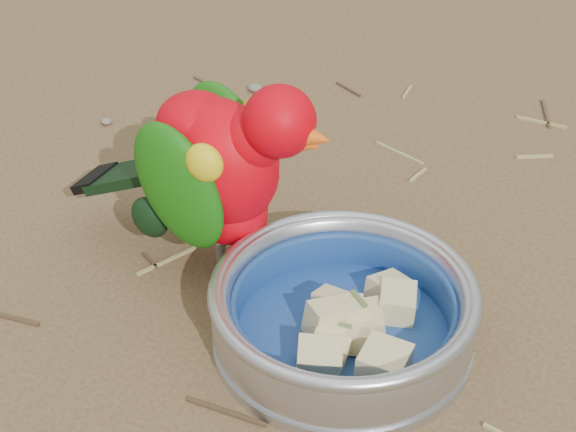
% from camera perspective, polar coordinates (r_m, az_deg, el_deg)
% --- Properties ---
extents(ground, '(60.00, 60.00, 0.00)m').
position_cam_1_polar(ground, '(0.81, -0.81, -4.34)').
color(ground, brown).
extents(food_bowl, '(0.22, 0.22, 0.02)m').
position_cam_1_polar(food_bowl, '(0.74, 3.53, -7.72)').
color(food_bowl, '#B2B2BA').
rests_on(food_bowl, ground).
extents(bowl_wall, '(0.22, 0.22, 0.04)m').
position_cam_1_polar(bowl_wall, '(0.72, 3.61, -5.97)').
color(bowl_wall, '#B2B2BA').
rests_on(bowl_wall, food_bowl).
extents(fruit_wedges, '(0.13, 0.13, 0.03)m').
position_cam_1_polar(fruit_wedges, '(0.73, 3.59, -6.39)').
color(fruit_wedges, beige).
rests_on(fruit_wedges, food_bowl).
extents(lory_parrot, '(0.25, 0.14, 0.19)m').
position_cam_1_polar(lory_parrot, '(0.77, -4.37, 2.34)').
color(lory_parrot, red).
rests_on(lory_parrot, ground).
extents(ground_debris, '(0.90, 0.80, 0.01)m').
position_cam_1_polar(ground_debris, '(0.83, 0.08, -2.49)').
color(ground_debris, '#9F9857').
rests_on(ground_debris, ground).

